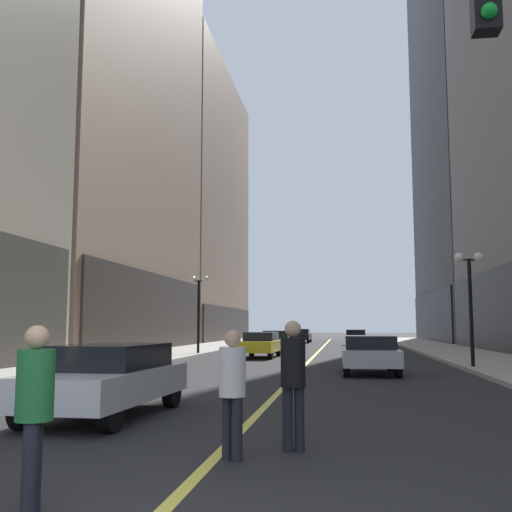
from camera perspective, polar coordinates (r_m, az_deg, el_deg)
name	(u,v)px	position (r m, az deg, el deg)	size (l,w,h in m)	color
ground_plane	(318,352)	(38.54, 5.90, -9.04)	(200.00, 200.00, 0.00)	#262628
sidewalk_left	(191,350)	(39.76, -6.21, -8.85)	(4.50, 78.00, 0.15)	#ADA8A0
sidewalk_right	(454,352)	(39.07, 18.22, -8.60)	(4.50, 78.00, 0.15)	#ADA8A0
lane_centre_stripe	(318,352)	(38.54, 5.90, -9.03)	(0.16, 70.00, 0.01)	#E5D64C
building_left_far	(180,207)	(67.19, -7.26, 4.63)	(11.50, 26.00, 29.49)	gray
building_right_far	(493,39)	(72.06, 21.56, 18.57)	(14.72, 26.00, 63.65)	#4C515B
car_white	(108,377)	(11.71, -13.81, -11.10)	(1.91, 4.38, 1.32)	silver
car_silver	(370,353)	(21.43, 10.73, -9.03)	(1.93, 4.12, 1.32)	#B7B7BC
car_yellow	(261,344)	(31.76, 0.46, -8.31)	(1.84, 4.44, 1.32)	yellow
car_green	(278,340)	(40.30, 2.05, -7.94)	(2.09, 4.42, 1.32)	#196038
car_maroon	(355,337)	(50.43, 9.41, -7.58)	(1.72, 4.32, 1.32)	maroon
car_black	(301,335)	(58.68, 4.28, -7.49)	(1.93, 4.64, 1.32)	black
pedestrian_in_green_parka	(35,402)	(5.99, -20.25, -12.90)	(0.42, 0.42, 1.68)	black
pedestrian_in_white_shirt	(232,384)	(7.76, -2.26, -12.07)	(0.47, 0.47, 1.61)	black
pedestrian_in_black_coat	(293,374)	(8.34, 3.54, -11.11)	(0.40, 0.40, 1.74)	black
street_lamp_left_far	(199,297)	(33.94, -5.46, -3.88)	(1.06, 0.36, 4.43)	black
street_lamp_right_mid	(470,283)	(24.19, 19.61, -2.45)	(1.06, 0.36, 4.43)	black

